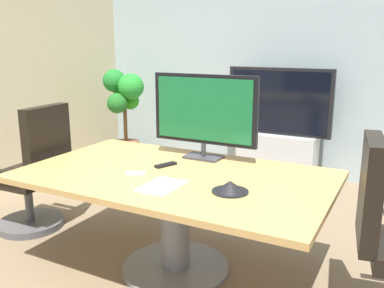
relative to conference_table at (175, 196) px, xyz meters
The scene contains 11 objects.
ground_plane 0.61m from the conference_table, 72.83° to the right, with size 6.83×6.83×0.00m, color #7A664C.
wall_back_glass_partition 2.82m from the conference_table, 88.43° to the left, with size 5.28×0.10×2.86m, color #9EB2B7.
conference_table is the anchor object (origin of this frame).
office_chair_left 1.40m from the conference_table, behind, with size 0.60×0.58×1.09m.
tv_monitor 0.69m from the conference_table, 89.75° to the left, with size 0.84×0.18×0.64m.
wall_display_unit 2.33m from the conference_table, 89.14° to the left, with size 1.20×0.36×1.31m.
potted_plant 2.83m from the conference_table, 133.64° to the left, with size 0.56×0.52×1.25m.
conference_phone 0.54m from the conference_table, 19.28° to the right, with size 0.22×0.22×0.07m.
remote_control 0.25m from the conference_table, 141.02° to the left, with size 0.05×0.17×0.02m, color black.
whiteboard_marker 0.32m from the conference_table, 145.25° to the right, with size 0.13×0.02×0.02m, color silver.
paper_notepad 0.33m from the conference_table, 76.42° to the right, with size 0.21×0.30×0.01m, color white.
Camera 1 is at (1.29, -2.10, 1.58)m, focal length 39.17 mm.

